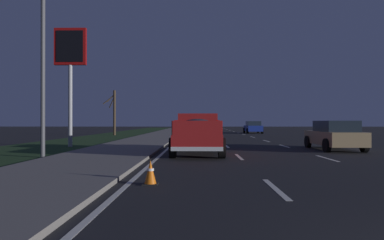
# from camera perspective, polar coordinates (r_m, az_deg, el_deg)

# --- Properties ---
(ground) EXTENTS (144.00, 144.00, 0.00)m
(ground) POSITION_cam_1_polar(r_m,az_deg,el_deg) (29.52, 7.82, -3.15)
(ground) COLOR black
(sidewalk_shoulder) EXTENTS (108.00, 4.00, 0.12)m
(sidewalk_shoulder) POSITION_cam_1_polar(r_m,az_deg,el_deg) (29.58, -6.68, -3.03)
(sidewalk_shoulder) COLOR slate
(sidewalk_shoulder) RESTS_ON ground
(grass_verge) EXTENTS (108.00, 6.00, 0.01)m
(grass_verge) POSITION_cam_1_polar(r_m,az_deg,el_deg) (30.66, -16.00, -3.03)
(grass_verge) COLOR #1E3819
(grass_verge) RESTS_ON ground
(lane_markings) EXTENTS (108.00, 7.04, 0.01)m
(lane_markings) POSITION_cam_1_polar(r_m,az_deg,el_deg) (33.22, 1.72, -2.82)
(lane_markings) COLOR silver
(lane_markings) RESTS_ON ground
(pickup_truck) EXTENTS (5.44, 2.31, 1.87)m
(pickup_truck) POSITION_cam_1_polar(r_m,az_deg,el_deg) (15.91, 0.94, -2.11)
(pickup_truck) COLOR maroon
(pickup_truck) RESTS_ON ground
(sedan_tan) EXTENTS (4.42, 2.06, 1.54)m
(sedan_tan) POSITION_cam_1_polar(r_m,az_deg,el_deg) (19.59, 22.43, -2.32)
(sedan_tan) COLOR #9E845B
(sedan_tan) RESTS_ON ground
(sedan_blue) EXTENTS (4.40, 2.03, 1.54)m
(sedan_blue) POSITION_cam_1_polar(r_m,az_deg,el_deg) (44.26, 10.04, -1.16)
(sedan_blue) COLOR navy
(sedan_blue) RESTS_ON ground
(gas_price_sign) EXTENTS (0.27, 1.90, 7.07)m
(gas_price_sign) POSITION_cam_1_polar(r_m,az_deg,el_deg) (22.13, -19.45, 9.72)
(gas_price_sign) COLOR #99999E
(gas_price_sign) RESTS_ON ground
(street_light_near) EXTENTS (0.36, 1.97, 7.90)m
(street_light_near) POSITION_cam_1_polar(r_m,az_deg,el_deg) (15.83, -22.40, 11.67)
(street_light_near) COLOR #4C4C51
(street_light_near) RESTS_ON ground
(bare_tree_far) EXTENTS (1.02, 1.40, 4.91)m
(bare_tree_far) POSITION_cam_1_polar(r_m,az_deg,el_deg) (38.75, -12.74, 1.39)
(bare_tree_far) COLOR #423323
(bare_tree_far) RESTS_ON ground
(traffic_cone_near) EXTENTS (0.36, 0.36, 0.58)m
(traffic_cone_near) POSITION_cam_1_polar(r_m,az_deg,el_deg) (8.33, -6.89, -8.64)
(traffic_cone_near) COLOR black
(traffic_cone_near) RESTS_ON ground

